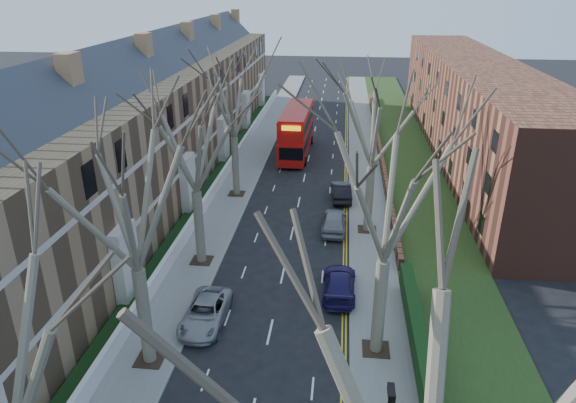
% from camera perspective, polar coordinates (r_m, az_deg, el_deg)
% --- Properties ---
extents(pavement_left, '(3.00, 102.00, 0.12)m').
position_cam_1_polar(pavement_left, '(56.45, -3.80, 5.08)').
color(pavement_left, slate).
rests_on(pavement_left, ground).
extents(pavement_right, '(3.00, 102.00, 0.12)m').
position_cam_1_polar(pavement_right, '(55.71, 8.50, 4.62)').
color(pavement_right, slate).
rests_on(pavement_right, ground).
extents(terrace_left, '(9.70, 78.00, 13.60)m').
position_cam_1_polar(terrace_left, '(49.46, -14.42, 8.36)').
color(terrace_left, '#8E6C48').
rests_on(terrace_left, ground).
extents(flats_right, '(13.97, 54.00, 10.00)m').
position_cam_1_polar(flats_right, '(59.84, 19.85, 9.71)').
color(flats_right, brown).
rests_on(flats_right, ground).
extents(front_wall_left, '(0.30, 78.00, 1.00)m').
position_cam_1_polar(front_wall_left, '(49.20, -7.28, 2.82)').
color(front_wall_left, white).
rests_on(front_wall_left, ground).
extents(grass_verge_right, '(6.00, 102.00, 0.06)m').
position_cam_1_polar(grass_verge_right, '(56.07, 13.11, 4.48)').
color(grass_verge_right, '#213B15').
rests_on(grass_verge_right, ground).
extents(tree_left_mid, '(10.50, 10.50, 14.71)m').
position_cam_1_polar(tree_left_mid, '(23.28, -17.46, 1.63)').
color(tree_left_mid, brown).
rests_on(tree_left_mid, ground).
extents(tree_left_far, '(10.15, 10.15, 14.22)m').
position_cam_1_polar(tree_left_far, '(32.29, -10.63, 7.70)').
color(tree_left_far, brown).
rests_on(tree_left_far, ground).
extents(tree_left_dist, '(10.50, 10.50, 14.71)m').
position_cam_1_polar(tree_left_dist, '(43.53, -6.23, 12.41)').
color(tree_left_dist, brown).
rests_on(tree_left_dist, ground).
extents(tree_right_mid, '(10.50, 10.50, 14.71)m').
position_cam_1_polar(tree_right_mid, '(23.37, 11.28, 2.37)').
color(tree_right_mid, brown).
rests_on(tree_right_mid, ground).
extents(tree_right_far, '(10.15, 10.15, 14.22)m').
position_cam_1_polar(tree_right_far, '(36.83, 9.63, 9.71)').
color(tree_right_far, brown).
rests_on(tree_right_far, ground).
extents(double_decker_bus, '(3.18, 11.87, 4.91)m').
position_cam_1_polar(double_decker_bus, '(56.60, 0.96, 7.68)').
color(double_decker_bus, '#B0100C').
rests_on(double_decker_bus, ground).
extents(car_left_far, '(2.32, 4.87, 1.34)m').
position_cam_1_polar(car_left_far, '(29.69, -9.16, -12.09)').
color(car_left_far, '#949599').
rests_on(car_left_far, ground).
extents(car_right_near, '(1.99, 4.85, 1.41)m').
position_cam_1_polar(car_right_near, '(31.91, 5.72, -9.04)').
color(car_right_near, '#1D164E').
rests_on(car_right_near, ground).
extents(car_right_mid, '(1.94, 4.64, 1.57)m').
position_cam_1_polar(car_right_mid, '(39.47, 5.15, -2.17)').
color(car_right_mid, gray).
rests_on(car_right_mid, ground).
extents(car_right_far, '(1.96, 4.64, 1.49)m').
position_cam_1_polar(car_right_far, '(45.19, 5.92, 1.15)').
color(car_right_far, black).
rests_on(car_right_far, ground).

